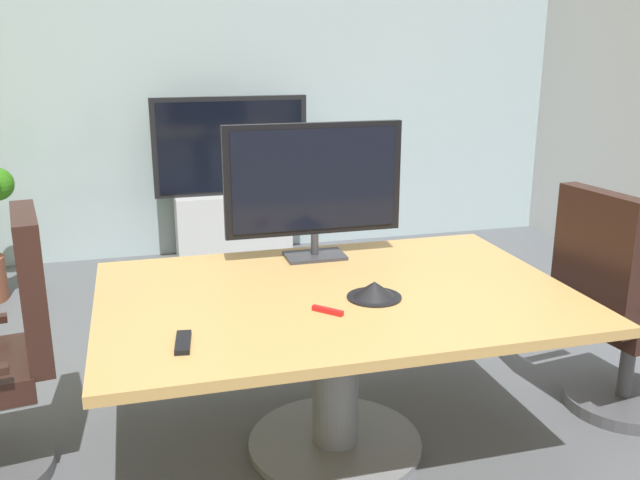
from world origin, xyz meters
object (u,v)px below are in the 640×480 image
conference_phone (374,291)px  remote_control (183,342)px  tv_monitor (314,183)px  conference_table (336,330)px  wall_display_unit (233,207)px  office_chair_right (618,322)px

conference_phone → remote_control: bearing=-162.2°
tv_monitor → conference_phone: bearing=-81.2°
remote_control → conference_table: bearing=36.4°
tv_monitor → remote_control: tv_monitor is taller
wall_display_unit → conference_phone: wall_display_unit is taller
conference_table → office_chair_right: 1.36m
conference_table → tv_monitor: size_ratio=2.29×
conference_phone → remote_control: 0.81m
office_chair_right → remote_control: (-2.01, -0.31, 0.28)m
remote_control → wall_display_unit: bearing=86.1°
conference_table → office_chair_right: bearing=-2.1°
office_chair_right → conference_phone: 1.27m
office_chair_right → remote_control: size_ratio=6.41×
conference_table → conference_phone: bearing=-42.3°
wall_display_unit → conference_phone: size_ratio=5.95×
office_chair_right → tv_monitor: bearing=60.3°
conference_table → tv_monitor: (0.03, 0.48, 0.53)m
office_chair_right → conference_phone: size_ratio=4.95×
conference_table → remote_control: (-0.65, -0.36, 0.18)m
tv_monitor → wall_display_unit: size_ratio=0.64×
wall_display_unit → conference_phone: (0.16, -2.91, 0.31)m
conference_table → office_chair_right: (1.36, -0.05, -0.10)m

